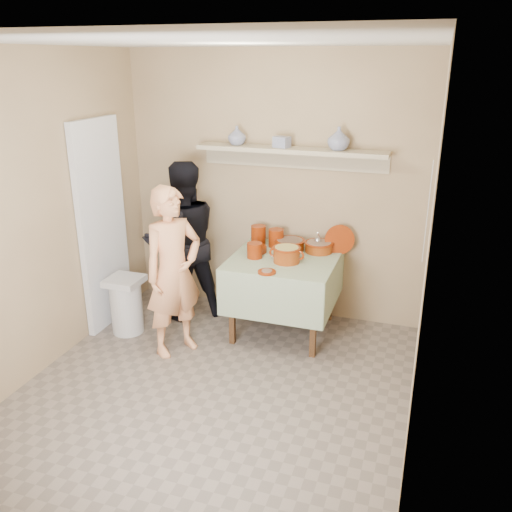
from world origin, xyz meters
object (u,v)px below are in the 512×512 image
at_px(person_cook, 174,272).
at_px(person_helper, 183,241).
at_px(cazuela_rice, 287,253).
at_px(serving_table, 284,269).
at_px(trash_bin, 126,305).

distance_m(person_cook, person_helper, 0.72).
bearing_deg(person_cook, cazuela_rice, -25.87).
xyz_separation_m(person_cook, serving_table, (0.81, 0.65, -0.12)).
height_order(person_cook, serving_table, person_cook).
bearing_deg(serving_table, cazuela_rice, -64.42).
bearing_deg(person_helper, person_cook, 68.38).
relative_size(serving_table, cazuela_rice, 2.95).
relative_size(person_cook, serving_table, 1.56).
distance_m(cazuela_rice, trash_bin, 1.62).
bearing_deg(person_cook, serving_table, -19.53).
relative_size(person_helper, cazuela_rice, 4.83).
relative_size(cazuela_rice, trash_bin, 0.59).
bearing_deg(serving_table, person_helper, 178.50).
distance_m(person_helper, serving_table, 1.06).
bearing_deg(person_helper, cazuela_rice, 132.28).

